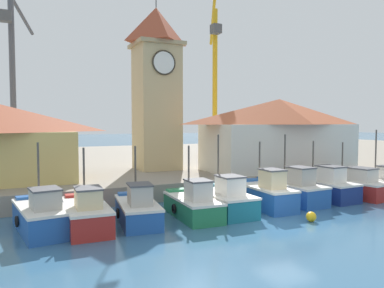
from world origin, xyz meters
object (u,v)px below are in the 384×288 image
Objects in this scene: clock_tower at (157,85)px; mooring_buoy at (311,217)px; fishing_boat_center at (223,200)px; port_crane_far at (215,98)px; fishing_boat_end_right at (382,184)px; fishing_boat_mid_right at (265,194)px; fishing_boat_far_right at (351,186)px; fishing_boat_left_outer at (86,213)px; warehouse_right at (279,133)px; fishing_boat_mid_left at (193,204)px; port_crane_near at (14,99)px; fishing_boat_far_left at (42,215)px; fishing_boat_right_outer at (321,187)px; fishing_boat_left_inner at (138,209)px; fishing_boat_right_inner at (292,190)px.

mooring_buoy is at bearing -79.43° from clock_tower.
fishing_boat_center is 0.25× the size of port_crane_far.
fishing_boat_mid_right is at bearing 179.41° from fishing_boat_end_right.
fishing_boat_end_right is (2.29, -0.62, 0.03)m from fishing_boat_far_right.
port_crane_far is (17.77, 20.02, 7.07)m from fishing_boat_left_outer.
fishing_boat_center is at bearing -176.93° from fishing_boat_far_right.
fishing_boat_mid_right reaches higher than mooring_buoy.
warehouse_right is (-0.81, 6.77, 3.41)m from fishing_boat_far_right.
port_crane_near reaches higher than fishing_boat_mid_left.
fishing_boat_end_right is at bearing 19.68° from mooring_buoy.
fishing_boat_right_outer is at bearing 1.09° from fishing_boat_far_left.
fishing_boat_left_outer is 20.04m from fishing_boat_end_right.
mooring_buoy is (3.11, -3.47, -0.50)m from fishing_boat_center.
clock_tower is 17.29m from mooring_buoy.
fishing_boat_end_right is at bearing -67.24° from warehouse_right.
fishing_boat_far_right is 7.62m from warehouse_right.
fishing_boat_far_left is at bearing 177.89° from fishing_boat_mid_right.
fishing_boat_far_left is 16.49m from clock_tower.
clock_tower is (-7.58, 10.84, 7.38)m from fishing_boat_right_outer.
fishing_boat_far_right is at bearing 1.85° from fishing_boat_left_inner.
fishing_boat_center is 7.92m from fishing_boat_right_outer.
fishing_boat_left_outer is at bearing -131.60° from port_crane_far.
fishing_boat_right_inner is at bearing 175.19° from fishing_boat_end_right.
fishing_boat_right_inner is 28.28m from port_crane_near.
fishing_boat_right_inner is (7.17, 0.70, 0.09)m from fishing_boat_mid_left.
port_crane_near is (-1.18, 22.65, 6.58)m from fishing_boat_far_left.
fishing_boat_right_inner is 21.40m from port_crane_far.
fishing_boat_left_outer is 24.17m from port_crane_near.
port_crane_far reaches higher than fishing_boat_end_right.
fishing_boat_left_inner is at bearing -176.66° from fishing_boat_right_outer.
fishing_boat_right_outer is 0.35× the size of clock_tower.
fishing_boat_right_inner reaches higher than fishing_boat_far_right.
fishing_boat_center is 12.48m from warehouse_right.
fishing_boat_right_inner is 1.03× the size of fishing_boat_end_right.
fishing_boat_right_outer is at bearing -104.30° from warehouse_right.
fishing_boat_left_inner is at bearing 179.78° from fishing_boat_mid_right.
fishing_boat_left_outer is at bearing -177.32° from fishing_boat_right_outer.
fishing_boat_left_outer reaches higher than mooring_buoy.
mooring_buoy is at bearing -48.13° from fishing_boat_center.
fishing_boat_end_right is (14.57, 0.08, 0.03)m from fishing_boat_mid_left.
fishing_boat_center is 4.69m from mooring_buoy.
warehouse_right is (14.44, 7.26, 3.41)m from fishing_boat_left_inner.
fishing_boat_far_left reaches higher than mooring_buoy.
fishing_boat_left_inner reaches higher than fishing_boat_far_right.
mooring_buoy is at bearing -150.89° from fishing_boat_far_right.
mooring_buoy is at bearing -117.74° from fishing_boat_right_inner.
fishing_boat_end_right is at bearing -43.51° from clock_tower.
fishing_boat_mid_right is 9.81m from fishing_boat_end_right.
fishing_boat_mid_right is 13.97m from clock_tower.
fishing_boat_right_inner is (5.23, 0.56, 0.05)m from fishing_boat_center.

